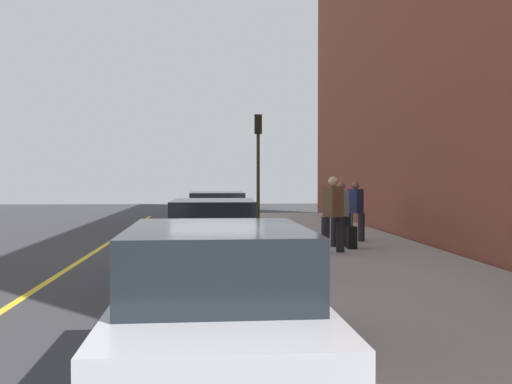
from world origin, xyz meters
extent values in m
plane|color=#333335|center=(0.00, 0.00, 0.00)|extent=(56.00, 56.00, 0.00)
cube|color=gray|center=(0.00, -3.30, 0.07)|extent=(28.00, 4.60, 0.15)
cube|color=gold|center=(0.00, 3.20, 0.00)|extent=(28.00, 0.14, 0.01)
cylinder|color=black|center=(-9.33, 0.95, 0.32)|extent=(0.64, 0.23, 0.64)
cylinder|color=black|center=(-9.30, -0.73, 0.32)|extent=(0.64, 0.23, 0.64)
cube|color=#B7BABF|center=(-10.67, 0.08, 0.59)|extent=(4.40, 1.88, 0.64)
cube|color=black|center=(-10.89, 0.08, 1.21)|extent=(2.30, 1.64, 0.60)
cylinder|color=black|center=(-2.86, 0.89, 0.32)|extent=(0.65, 0.24, 0.64)
cylinder|color=black|center=(-2.90, -0.79, 0.32)|extent=(0.65, 0.24, 0.64)
cylinder|color=black|center=(-5.51, 0.95, 0.32)|extent=(0.65, 0.24, 0.64)
cylinder|color=black|center=(-5.55, -0.73, 0.32)|extent=(0.65, 0.24, 0.64)
cube|color=black|center=(-4.20, 0.08, 0.59)|extent=(4.33, 1.91, 0.64)
cube|color=black|center=(-4.42, 0.09, 1.21)|extent=(2.27, 1.65, 0.60)
cylinder|color=black|center=(3.35, 0.84, 0.32)|extent=(0.64, 0.23, 0.64)
cylinder|color=black|center=(3.37, -0.84, 0.32)|extent=(0.64, 0.23, 0.64)
cylinder|color=black|center=(0.71, 0.80, 0.32)|extent=(0.64, 0.23, 0.64)
cylinder|color=black|center=(0.73, -0.88, 0.32)|extent=(0.64, 0.23, 0.64)
cube|color=maroon|center=(2.04, -0.02, 0.59)|extent=(4.29, 1.86, 0.64)
cube|color=black|center=(1.83, -0.03, 1.21)|extent=(2.24, 1.63, 0.60)
cylinder|color=black|center=(0.32, -4.11, 0.55)|extent=(0.19, 0.19, 0.80)
cylinder|color=black|center=(0.56, -3.82, 0.55)|extent=(0.19, 0.19, 0.80)
cube|color=#1E284C|center=(0.44, -3.97, 1.29)|extent=(0.54, 0.52, 0.68)
sphere|color=brown|center=(0.44, -3.97, 1.74)|extent=(0.22, 0.22, 0.22)
cylinder|color=black|center=(-0.89, -3.44, 0.55)|extent=(0.19, 0.19, 0.79)
cylinder|color=black|center=(-0.93, -3.07, 0.55)|extent=(0.19, 0.19, 0.79)
cube|color=slate|center=(-0.91, -3.25, 1.28)|extent=(0.48, 0.33, 0.68)
sphere|color=brown|center=(-0.91, -3.25, 1.73)|extent=(0.22, 0.22, 0.22)
cylinder|color=black|center=(-2.19, -2.60, 0.58)|extent=(0.20, 0.20, 0.86)
cylinder|color=black|center=(-2.07, -2.98, 0.58)|extent=(0.20, 0.20, 0.86)
cube|color=brown|center=(-2.13, -2.79, 1.38)|extent=(0.56, 0.44, 0.73)
sphere|color=#D8AD8C|center=(-2.13, -2.79, 1.87)|extent=(0.24, 0.24, 0.24)
cylinder|color=#2D2D19|center=(5.46, -1.57, 1.85)|extent=(0.12, 0.12, 3.40)
cube|color=black|center=(5.46, -1.57, 3.90)|extent=(0.26, 0.26, 0.70)
sphere|color=red|center=(5.61, -1.57, 4.11)|extent=(0.14, 0.14, 0.14)
sphere|color=orange|center=(5.61, -1.57, 3.89)|extent=(0.14, 0.14, 0.14)
sphere|color=green|center=(5.61, -1.57, 3.67)|extent=(0.14, 0.14, 0.14)
cube|color=black|center=(-1.39, -3.42, 0.43)|extent=(0.34, 0.22, 0.56)
cylinder|color=#4C4C4C|center=(-1.39, -3.42, 0.89)|extent=(0.03, 0.03, 0.36)
camera|label=1|loc=(-16.37, 0.13, 1.97)|focal=42.12mm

